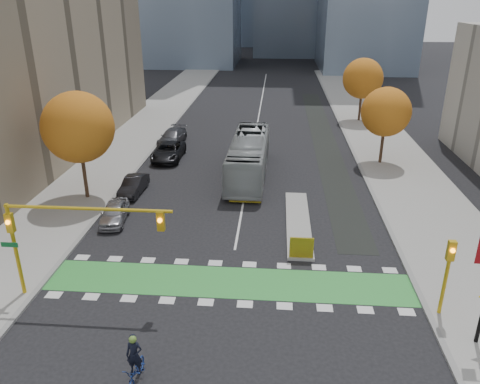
% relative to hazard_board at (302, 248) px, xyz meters
% --- Properties ---
extents(ground, '(300.00, 300.00, 0.00)m').
position_rel_hazard_board_xyz_m(ground, '(-4.00, -4.20, -0.80)').
color(ground, black).
rests_on(ground, ground).
extents(sidewalk_west, '(7.00, 120.00, 0.15)m').
position_rel_hazard_board_xyz_m(sidewalk_west, '(-17.50, 15.80, -0.73)').
color(sidewalk_west, gray).
rests_on(sidewalk_west, ground).
extents(sidewalk_east, '(7.00, 120.00, 0.15)m').
position_rel_hazard_board_xyz_m(sidewalk_east, '(9.50, 15.80, -0.73)').
color(sidewalk_east, gray).
rests_on(sidewalk_east, ground).
extents(curb_west, '(0.30, 120.00, 0.16)m').
position_rel_hazard_board_xyz_m(curb_west, '(-14.00, 15.80, -0.73)').
color(curb_west, gray).
rests_on(curb_west, ground).
extents(curb_east, '(0.30, 120.00, 0.16)m').
position_rel_hazard_board_xyz_m(curb_east, '(6.00, 15.80, -0.73)').
color(curb_east, gray).
rests_on(curb_east, ground).
extents(bike_crossing, '(20.00, 3.00, 0.01)m').
position_rel_hazard_board_xyz_m(bike_crossing, '(-4.00, -2.70, -0.79)').
color(bike_crossing, green).
rests_on(bike_crossing, ground).
extents(centre_line, '(0.15, 70.00, 0.01)m').
position_rel_hazard_board_xyz_m(centre_line, '(-4.00, 35.80, -0.80)').
color(centre_line, silver).
rests_on(centre_line, ground).
extents(bike_lane_paint, '(2.50, 50.00, 0.01)m').
position_rel_hazard_board_xyz_m(bike_lane_paint, '(3.50, 25.80, -0.80)').
color(bike_lane_paint, black).
rests_on(bike_lane_paint, ground).
extents(median_island, '(1.60, 10.00, 0.16)m').
position_rel_hazard_board_xyz_m(median_island, '(0.00, 4.80, -0.72)').
color(median_island, gray).
rests_on(median_island, ground).
extents(hazard_board, '(1.40, 0.12, 1.30)m').
position_rel_hazard_board_xyz_m(hazard_board, '(0.00, 0.00, 0.00)').
color(hazard_board, yellow).
rests_on(hazard_board, median_island).
extents(tree_west, '(5.20, 5.20, 8.22)m').
position_rel_hazard_board_xyz_m(tree_west, '(-16.00, 7.80, 4.82)').
color(tree_west, '#332114').
rests_on(tree_west, ground).
extents(tree_east_near, '(4.40, 4.40, 7.08)m').
position_rel_hazard_board_xyz_m(tree_east_near, '(8.00, 17.80, 4.06)').
color(tree_east_near, '#332114').
rests_on(tree_east_near, ground).
extents(tree_east_far, '(4.80, 4.80, 7.65)m').
position_rel_hazard_board_xyz_m(tree_east_far, '(8.50, 33.80, 4.44)').
color(tree_east_far, '#332114').
rests_on(tree_east_far, ground).
extents(traffic_signal_west, '(8.53, 0.56, 5.20)m').
position_rel_hazard_board_xyz_m(traffic_signal_west, '(-11.93, -4.71, 3.23)').
color(traffic_signal_west, '#BF9914').
rests_on(traffic_signal_west, ground).
extents(traffic_signal_east, '(0.35, 0.43, 4.10)m').
position_rel_hazard_board_xyz_m(traffic_signal_east, '(6.50, -4.71, 1.93)').
color(traffic_signal_east, '#BF9914').
rests_on(traffic_signal_east, ground).
extents(cyclist, '(0.73, 2.02, 2.32)m').
position_rel_hazard_board_xyz_m(cyclist, '(-6.97, -10.11, -0.03)').
color(cyclist, navy).
rests_on(cyclist, ground).
extents(bus, '(3.16, 12.57, 3.49)m').
position_rel_hazard_board_xyz_m(bus, '(-3.96, 13.69, 0.94)').
color(bus, '#9CA2A3').
rests_on(bus, ground).
extents(parked_car_a, '(2.08, 4.16, 1.36)m').
position_rel_hazard_board_xyz_m(parked_car_a, '(-12.60, 4.07, -0.12)').
color(parked_car_a, '#9D9DA2').
rests_on(parked_car_a, ground).
extents(parked_car_b, '(1.55, 4.09, 1.33)m').
position_rel_hazard_board_xyz_m(parked_car_b, '(-12.73, 9.10, -0.13)').
color(parked_car_b, black).
rests_on(parked_car_b, ground).
extents(parked_car_c, '(2.64, 5.33, 1.49)m').
position_rel_hazard_board_xyz_m(parked_car_c, '(-12.56, 22.57, -0.06)').
color(parked_car_c, '#525358').
rests_on(parked_car_c, ground).
extents(parked_car_d, '(2.58, 5.57, 1.55)m').
position_rel_hazard_board_xyz_m(parked_car_d, '(-11.83, 17.57, -0.03)').
color(parked_car_d, black).
rests_on(parked_car_d, ground).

